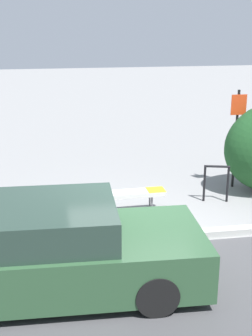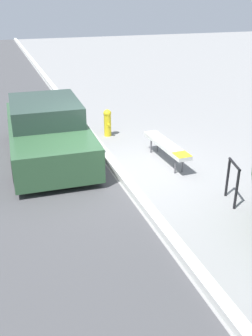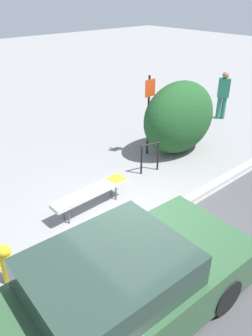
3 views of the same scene
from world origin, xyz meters
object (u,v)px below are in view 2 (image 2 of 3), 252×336
Objects in this scene: bench at (167,145)px; parked_car_near at (47,131)px; bike_rack at (233,179)px; fire_hydrant at (108,122)px.

parked_car_near is at bearing -119.83° from bench.
bike_rack is at bearing 41.68° from parked_car_near.
parked_car_near reaches higher than bench.
fire_hydrant reaches higher than bench.
bike_rack is 0.19× the size of parked_car_near.
bike_rack reaches higher than bench.
bench is 2.92m from parked_car_near.
parked_car_near is (-1.38, -2.57, 0.20)m from bench.
fire_hydrant is at bearing -162.49° from bench.
bench is 2.44× the size of fire_hydrant.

